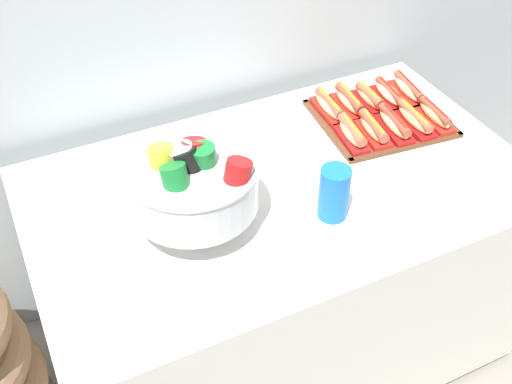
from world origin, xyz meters
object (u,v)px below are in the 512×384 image
object	(u,v)px
buffet_table	(279,269)
serving_tray	(380,119)
hot_dog_4	(434,115)
punch_bowl	(193,182)
hot_dog_0	(352,133)
hot_dog_3	(414,120)
hot_dog_7	(369,98)
hot_dog_8	(389,94)
hot_dog_2	(394,124)
hot_dog_5	(329,107)
hot_dog_9	(408,89)
cup_stack	(334,193)
hot_dog_6	(349,102)
hot_dog_1	(373,129)

from	to	relation	value
buffet_table	serving_tray	bearing A→B (deg)	18.45
hot_dog_4	punch_bowl	xyz separation A→B (m)	(-0.88, -0.11, 0.12)
hot_dog_0	hot_dog_3	world-z (taller)	hot_dog_0
punch_bowl	hot_dog_7	bearing A→B (deg)	20.99
hot_dog_3	hot_dog_8	bearing A→B (deg)	84.66
hot_dog_2	serving_tray	bearing A→B (deg)	84.66
hot_dog_4	hot_dog_2	bearing A→B (deg)	174.66
hot_dog_5	hot_dog_9	size ratio (longest dim) A/B	0.97
serving_tray	punch_bowl	world-z (taller)	punch_bowl
hot_dog_2	hot_dog_5	world-z (taller)	hot_dog_2
hot_dog_4	hot_dog_7	distance (m)	0.22
hot_dog_0	punch_bowl	xyz separation A→B (m)	(-0.58, -0.13, 0.11)
hot_dog_3	cup_stack	world-z (taller)	cup_stack
hot_dog_3	hot_dog_6	distance (m)	0.22
hot_dog_2	hot_dog_5	size ratio (longest dim) A/B	1.01
hot_dog_0	hot_dog_1	distance (m)	0.08
hot_dog_5	hot_dog_9	world-z (taller)	hot_dog_9
hot_dog_9	punch_bowl	distance (m)	0.94
hot_dog_4	hot_dog_6	xyz separation A→B (m)	(-0.21, 0.19, 0.00)
hot_dog_4	hot_dog_9	world-z (taller)	hot_dog_9
buffet_table	hot_dog_2	size ratio (longest dim) A/B	7.92
hot_dog_6	hot_dog_9	size ratio (longest dim) A/B	0.94
hot_dog_4	hot_dog_8	world-z (taller)	hot_dog_4
hot_dog_7	punch_bowl	xyz separation A→B (m)	(-0.74, -0.28, 0.12)
hot_dog_4	hot_dog_8	size ratio (longest dim) A/B	1.01
hot_dog_9	punch_bowl	world-z (taller)	punch_bowl
hot_dog_8	cup_stack	size ratio (longest dim) A/B	1.10
serving_tray	hot_dog_6	bearing A→B (deg)	126.93
hot_dog_9	cup_stack	world-z (taller)	cup_stack
hot_dog_3	cup_stack	distance (m)	0.51
hot_dog_4	hot_dog_5	bearing A→B (deg)	145.85
hot_dog_6	hot_dog_8	size ratio (longest dim) A/B	1.03
serving_tray	hot_dog_1	world-z (taller)	hot_dog_1
serving_tray	hot_dog_2	distance (m)	0.09
hot_dog_0	hot_dog_3	bearing A→B (deg)	-5.34
hot_dog_5	hot_dog_7	xyz separation A→B (m)	(0.15, -0.01, -0.00)
hot_dog_1	cup_stack	distance (m)	0.39
hot_dog_7	punch_bowl	world-z (taller)	punch_bowl
hot_dog_8	punch_bowl	xyz separation A→B (m)	(-0.82, -0.28, 0.12)
hot_dog_0	hot_dog_7	size ratio (longest dim) A/B	1.04
hot_dog_2	hot_dog_0	bearing A→B (deg)	174.66
hot_dog_3	punch_bowl	distance (m)	0.82
hot_dog_3	punch_bowl	world-z (taller)	punch_bowl
hot_dog_8	cup_stack	world-z (taller)	cup_stack
hot_dog_3	hot_dog_9	world-z (taller)	hot_dog_9
hot_dog_1	serving_tray	bearing A→B (deg)	42.38
serving_tray	cup_stack	bearing A→B (deg)	-139.44
hot_dog_5	hot_dog_6	xyz separation A→B (m)	(0.07, -0.01, 0.00)
hot_dog_1	hot_dog_2	world-z (taller)	hot_dog_2
serving_tray	hot_dog_1	size ratio (longest dim) A/B	2.55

